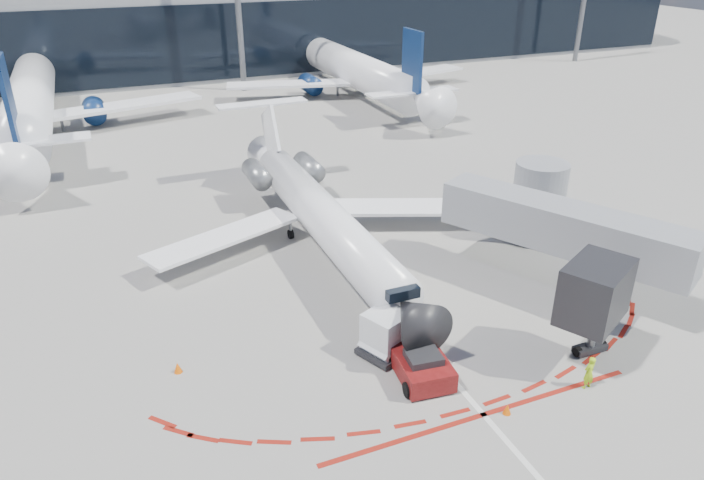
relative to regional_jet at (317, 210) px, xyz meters
name	(u,v)px	position (x,y,z in m)	size (l,w,h in m)	color
ground	(366,281)	(0.84, -5.48, -2.18)	(260.00, 260.00, 0.00)	slate
apron_centerline	(352,265)	(0.84, -3.48, -2.17)	(0.25, 40.00, 0.01)	silver
apron_stop_bar	(483,415)	(0.84, -16.98, -2.17)	(14.00, 0.25, 0.01)	maroon
terminal_building	(173,4)	(0.84, 59.50, 6.34)	(150.00, 24.15, 24.00)	gray
jet_bridge	(555,224)	(10.63, -8.49, 0.83)	(10.03, 15.20, 4.90)	gray
regional_jet	(317,210)	(0.00, 0.00, 0.00)	(21.12, 26.05, 6.52)	white
pushback_tug	(420,364)	(-0.33, -13.83, -1.58)	(2.53, 5.28, 1.35)	#520B0C
ramp_worker	(589,373)	(5.75, -17.22, -1.41)	(0.56, 0.37, 1.55)	#AADA17
uld_container	(386,334)	(-0.98, -11.79, -1.14)	(2.80, 2.63, 2.09)	black
safety_cone_left	(178,367)	(-9.92, -9.59, -1.93)	(0.36, 0.36, 0.50)	#F96005
safety_cone_right	(507,409)	(1.73, -17.27, -1.95)	(0.33, 0.33, 0.46)	#F96005
bg_airliner_1	(22,68)	(-16.82, 33.03, 3.80)	(36.97, 39.14, 11.96)	white
bg_airliner_2	(352,44)	(17.44, 36.40, 3.47)	(34.91, 36.96, 11.29)	white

